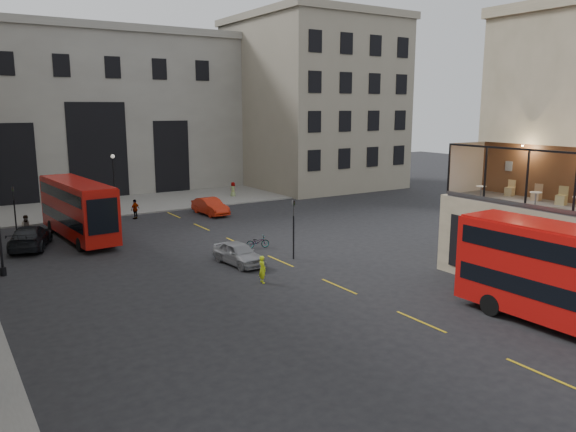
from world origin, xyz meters
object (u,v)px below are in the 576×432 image
car_b (210,206)px  cafe_chair_c (536,196)px  traffic_light_far (14,205)px  cafe_chair_d (510,191)px  bicycle (258,242)px  pedestrian_b (80,201)px  pedestrian_d (233,190)px  traffic_light_near (294,222)px  car_a (239,253)px  cyclist (262,269)px  cafe_table_far (481,190)px  car_c (30,237)px  cafe_chair_b (561,199)px  street_lamp_b (115,187)px  bus_far (78,207)px  cafe_table_mid (536,197)px  pedestrian_c (135,209)px  pedestrian_a (27,227)px

car_b → cafe_chair_c: 28.67m
traffic_light_far → cafe_chair_d: (22.51, -25.28, 2.44)m
bicycle → cafe_chair_d: (9.03, -12.98, 4.45)m
pedestrian_b → pedestrian_d: pedestrian_b is taller
traffic_light_near → car_a: size_ratio=0.93×
bicycle → cyclist: bearing=168.4°
traffic_light_far → cafe_chair_c: bearing=-50.7°
bicycle → cafe_table_far: size_ratio=2.42×
car_c → cafe_chair_b: bearing=150.3°
street_lamp_b → pedestrian_b: (-2.39, 3.33, -1.51)m
bus_far → cyclist: 17.40m
car_a → cafe_table_mid: 17.00m
bus_far → cafe_chair_d: size_ratio=12.36×
car_a → cafe_table_mid: (10.06, -12.98, 4.39)m
car_c → pedestrian_b: pedestrian_b is taller
traffic_light_near → car_b: (1.90, 16.52, -1.68)m
bus_far → car_b: 12.68m
traffic_light_far → bus_far: (3.81, -2.94, -0.03)m
street_lamp_b → pedestrian_d: 13.42m
cyclist → traffic_light_near: bearing=-49.2°
cyclist → cafe_table_mid: 14.63m
car_c → pedestrian_c: (9.24, 6.19, 0.07)m
cyclist → pedestrian_b: pedestrian_b is taller
bus_far → car_b: size_ratio=2.40×
cyclist → cafe_table_mid: size_ratio=2.09×
car_c → cafe_chair_b: 33.10m
cafe_chair_d → cafe_chair_b: bearing=-97.1°
pedestrian_b → cafe_chair_b: size_ratio=1.86×
bus_far → cafe_chair_c: (18.42, -24.19, 2.47)m
pedestrian_b → cafe_table_mid: size_ratio=2.40×
bus_far → pedestrian_a: size_ratio=6.07×
car_b → pedestrian_b: (-9.29, 8.80, 0.14)m
car_c → traffic_light_far: bearing=-65.9°
pedestrian_c → pedestrian_d: 13.90m
cyclist → pedestrian_a: pedestrian_a is taller
cafe_table_mid → car_a: bearing=127.8°
traffic_light_far → cyclist: (9.87, -19.17, -1.66)m
pedestrian_b → cafe_chair_b: cafe_chair_b is taller
car_a → cafe_chair_d: bearing=-45.9°
traffic_light_near → pedestrian_d: 25.59m
pedestrian_d → cafe_table_mid: (-1.59, -36.40, 4.27)m
cafe_chair_c → pedestrian_a: bearing=129.6°
car_a → pedestrian_c: bearing=87.0°
cafe_chair_b → traffic_light_near: bearing=122.7°
bicycle → pedestrian_c: bearing=31.1°
pedestrian_d → cafe_chair_d: cafe_chair_d is taller
bus_far → pedestrian_d: 21.51m
car_a → cyclist: size_ratio=2.67×
cafe_chair_c → car_a: bearing=134.6°
traffic_light_far → car_a: (10.49, -15.21, -1.73)m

